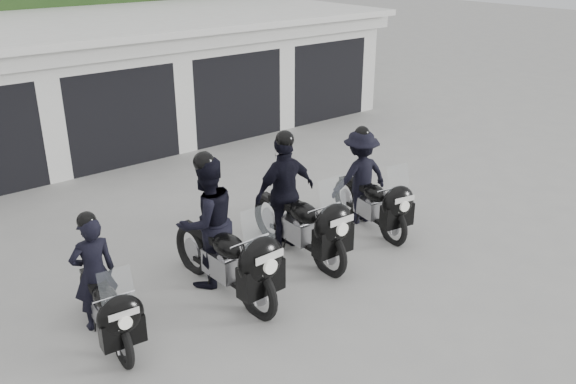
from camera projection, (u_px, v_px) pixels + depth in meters
ground at (274, 253)px, 10.06m from camera, size 80.00×80.00×0.00m
garage_block at (77, 84)px, 15.29m from camera, size 16.40×6.80×2.96m
background_vegetation at (22, 11)px, 18.48m from camera, size 20.00×3.90×5.80m
police_bike_a at (101, 290)px, 7.72m from camera, size 0.71×1.98×1.72m
police_bike_b at (216, 233)px, 8.73m from camera, size 0.99×2.46×2.14m
police_bike_c at (292, 202)px, 9.83m from camera, size 1.16×2.40×2.09m
police_bike_d at (365, 183)px, 10.81m from camera, size 1.20×2.12×1.86m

